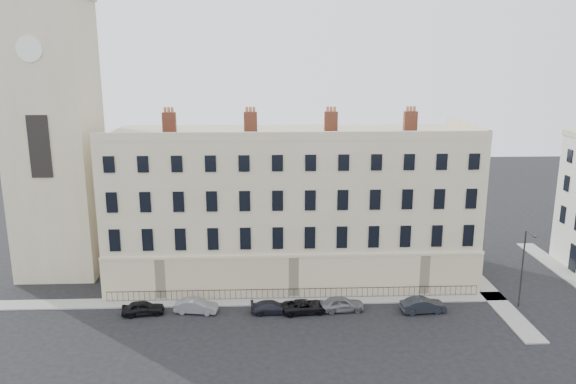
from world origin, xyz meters
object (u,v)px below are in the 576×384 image
(car_d, at_px, (305,306))
(car_e, at_px, (342,304))
(car_b, at_px, (196,306))
(car_c, at_px, (272,307))
(streetlamp, at_px, (523,266))
(car_a, at_px, (143,308))
(car_f, at_px, (423,305))

(car_d, bearing_deg, car_e, -93.65)
(car_b, distance_m, car_c, 6.79)
(car_c, relative_size, streetlamp, 0.52)
(car_a, relative_size, car_b, 0.97)
(car_a, relative_size, car_c, 0.98)
(car_c, xyz_separation_m, car_f, (13.54, -0.42, 0.11))
(car_c, relative_size, car_e, 0.95)
(car_b, relative_size, streetlamp, 0.53)
(car_f, bearing_deg, car_d, 82.20)
(car_e, height_order, streetlamp, streetlamp)
(car_e, bearing_deg, car_f, -99.37)
(car_b, xyz_separation_m, car_c, (6.78, -0.36, -0.08))
(car_b, bearing_deg, car_f, -84.60)
(car_e, bearing_deg, streetlamp, -94.37)
(car_c, height_order, car_e, car_e)
(car_d, xyz_separation_m, streetlamp, (19.69, 0.29, 3.46))
(car_f, bearing_deg, car_c, 82.56)
(car_a, distance_m, car_d, 14.41)
(car_c, bearing_deg, streetlamp, -91.79)
(car_d, xyz_separation_m, car_f, (10.58, -0.40, 0.09))
(streetlamp, bearing_deg, car_e, -171.42)
(car_b, bearing_deg, car_e, -83.24)
(car_b, bearing_deg, streetlamp, -82.58)
(car_a, bearing_deg, car_e, -98.17)
(car_c, height_order, streetlamp, streetlamp)
(car_c, bearing_deg, car_f, -94.26)
(car_d, height_order, car_e, car_e)
(car_a, bearing_deg, car_f, -99.52)
(car_a, relative_size, car_e, 0.93)
(streetlamp, bearing_deg, car_a, -171.59)
(car_b, height_order, streetlamp, streetlamp)
(car_d, relative_size, car_e, 1.04)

